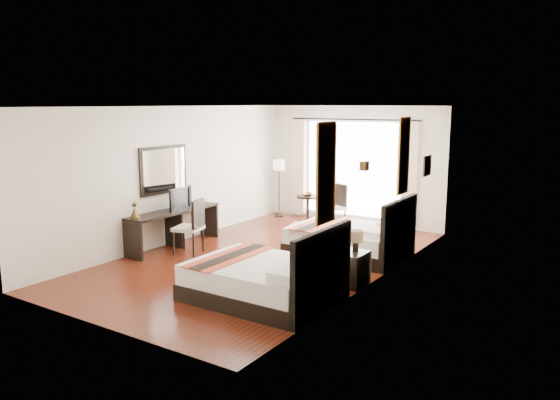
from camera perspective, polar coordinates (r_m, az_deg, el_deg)
The scene contains 29 objects.
floor at distance 10.25m, azimuth -1.65°, elevation -6.13°, with size 4.50×7.50×0.01m, color #3E170B.
ceiling at distance 9.84m, azimuth -1.73°, elevation 9.69°, with size 4.50×7.50×0.02m, color white.
wall_headboard at distance 8.87m, azimuth 10.29°, elevation 0.46°, with size 0.01×7.50×2.80m, color silver.
wall_desk at distance 11.37m, azimuth -11.02°, elevation 2.54°, with size 0.01×7.50×2.80m, color silver.
wall_window at distance 13.17m, azimuth 7.68°, elevation 3.65°, with size 4.50×0.01×2.80m, color silver.
wall_entry at distance 7.25m, azimuth -18.88°, elevation -2.08°, with size 4.50×0.01×2.80m, color silver.
window_glass at distance 13.17m, azimuth 7.65°, elevation 3.22°, with size 2.40×0.02×2.20m, color white.
sheer_curtain at distance 13.11m, azimuth 7.53°, elevation 3.19°, with size 2.30×0.02×2.10m, color white.
drape_left at distance 13.77m, azimuth 2.01°, elevation 3.51°, with size 0.35×0.14×2.35m, color beige.
drape_right at distance 12.53m, azimuth 13.44°, elevation 2.58°, with size 0.35×0.14×2.35m, color beige.
art_panel_near at distance 7.23m, azimuth 4.83°, elevation 2.82°, with size 0.03×0.50×1.35m, color maroon.
art_panel_far at distance 9.81m, azimuth 12.81°, elevation 4.53°, with size 0.03×0.50×1.35m, color maroon.
wall_sconce at distance 8.40m, azimuth 8.81°, elevation 3.55°, with size 0.10×0.14×0.14m, color #3F2C16.
mirror_frame at distance 11.12m, azimuth -12.07°, elevation 3.11°, with size 0.04×1.25×0.95m, color black.
mirror_glass at distance 11.10m, azimuth -11.98°, elevation 3.10°, with size 0.01×1.12×0.82m, color white.
bed_near at distance 8.09m, azimuth -1.47°, elevation -8.30°, with size 2.10×1.63×1.18m.
bed_far at distance 10.47m, azimuth 7.49°, elevation -4.12°, with size 2.08×1.62×1.17m.
nightstand at distance 8.82m, azimuth 7.44°, elevation -7.09°, with size 0.45×0.56×0.54m, color black.
table_lamp at distance 8.74m, azimuth 7.92°, elevation -3.94°, with size 0.24×0.24×0.37m.
vase at distance 8.60m, azimuth 6.95°, elevation -5.48°, with size 0.12×0.12×0.13m, color black.
console_desk at distance 11.16m, azimuth -11.02°, elevation -2.94°, with size 0.50×2.20×0.76m, color black.
television at distance 11.10m, azimuth -10.69°, elevation 0.17°, with size 0.78×0.10×0.45m, color black.
bronze_figurine at distance 10.38m, azimuth -14.95°, elevation -1.19°, with size 0.18×0.18×0.27m, color #3F2C16, non-canonical shape.
desk_chair at distance 10.64m, azimuth -9.43°, elevation -3.84°, with size 0.61×0.61×1.06m.
floor_lamp at distance 13.79m, azimuth -0.11°, elevation 3.27°, with size 0.29×0.29×1.45m.
side_table at distance 13.22m, azimuth 2.93°, elevation -0.96°, with size 0.56×0.56×0.65m, color black.
fruit_bowl at distance 13.13m, azimuth 2.94°, elevation 0.53°, with size 0.22×0.22×0.05m, color #483519.
window_chair at distance 12.72m, azimuth 5.62°, elevation -1.51°, with size 0.62×0.62×1.02m.
jute_rug at distance 12.77m, azimuth 3.88°, elevation -2.82°, with size 1.32×0.90×0.01m, color tan.
Camera 1 is at (5.63, -8.07, 2.87)m, focal length 35.00 mm.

